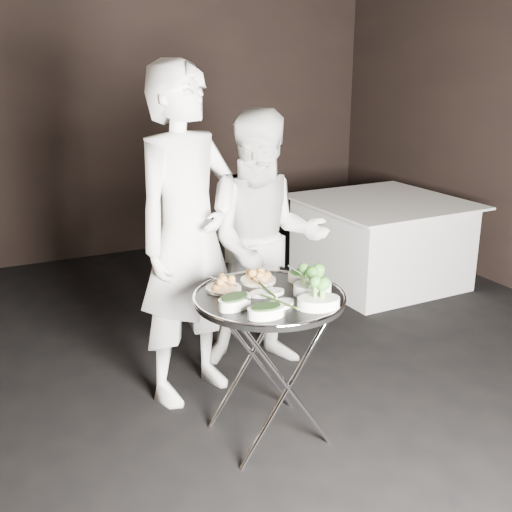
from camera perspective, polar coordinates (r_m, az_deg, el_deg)
name	(u,v)px	position (r m, az deg, el deg)	size (l,w,h in m)	color
floor	(243,438)	(3.54, -1.14, -15.91)	(6.00, 7.00, 0.05)	black
wall_back	(81,101)	(6.34, -15.29, 13.15)	(6.00, 0.05, 3.00)	black
tray_stand	(269,361)	(3.31, 1.17, -9.30)	(0.52, 0.44, 0.77)	silver
serving_tray	(269,298)	(3.17, 1.20, -3.72)	(0.76, 0.76, 0.04)	black
potato_plate_a	(223,285)	(3.23, -2.91, -2.56)	(0.18, 0.18, 0.06)	beige
potato_plate_b	(258,276)	(3.34, 0.19, -1.83)	(0.18, 0.18, 0.07)	beige
greens_bowl	(299,275)	(3.36, 3.86, -1.71)	(0.12, 0.12, 0.07)	white
asparagus_plate_a	(267,292)	(3.17, 0.99, -3.18)	(0.19, 0.12, 0.04)	white
asparagus_plate_b	(279,303)	(3.03, 2.06, -4.23)	(0.20, 0.14, 0.04)	white
spinach_bowl_a	(235,300)	(3.01, -1.90, -3.94)	(0.22, 0.18, 0.08)	white
spinach_bowl_b	(266,310)	(2.91, 0.89, -4.81)	(0.18, 0.12, 0.07)	white
broccoli_bowl_a	(312,286)	(3.20, 5.04, -2.65)	(0.20, 0.15, 0.08)	white
broccoli_bowl_b	(319,300)	(3.02, 5.58, -3.92)	(0.24, 0.20, 0.08)	white
serving_utensils	(266,281)	(3.21, 0.91, -2.24)	(0.59, 0.42, 0.01)	silver
waiter_left	(187,237)	(3.58, -6.11, 1.70)	(0.69, 0.46, 1.91)	silver
waiter_right	(265,242)	(3.96, 0.83, 1.23)	(0.79, 0.61, 1.62)	silver
dining_table	(380,241)	(5.66, 10.99, 1.28)	(1.28, 1.28, 0.73)	white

